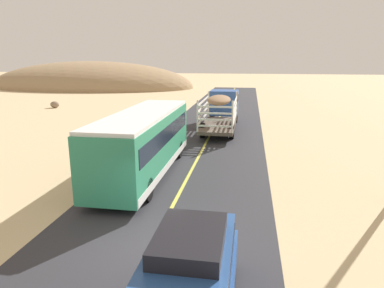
{
  "coord_description": "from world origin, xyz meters",
  "views": [
    {
      "loc": [
        2.89,
        -9.21,
        5.85
      ],
      "look_at": [
        0.0,
        8.06,
        1.42
      ],
      "focal_mm": 32.14,
      "sensor_mm": 36.0,
      "label": 1
    }
  ],
  "objects_px": {
    "suv_near": "(190,279)",
    "livestock_truck": "(222,106)",
    "bus": "(144,141)",
    "boulder_near_shoulder": "(55,105)"
  },
  "relations": [
    {
      "from": "boulder_near_shoulder",
      "to": "bus",
      "type": "bearing_deg",
      "value": -50.38
    },
    {
      "from": "bus",
      "to": "boulder_near_shoulder",
      "type": "height_order",
      "value": "bus"
    },
    {
      "from": "suv_near",
      "to": "boulder_near_shoulder",
      "type": "height_order",
      "value": "suv_near"
    },
    {
      "from": "suv_near",
      "to": "livestock_truck",
      "type": "bearing_deg",
      "value": 92.88
    },
    {
      "from": "bus",
      "to": "boulder_near_shoulder",
      "type": "bearing_deg",
      "value": 129.62
    },
    {
      "from": "boulder_near_shoulder",
      "to": "suv_near",
      "type": "bearing_deg",
      "value": -55.02
    },
    {
      "from": "suv_near",
      "to": "bus",
      "type": "height_order",
      "value": "bus"
    },
    {
      "from": "livestock_truck",
      "to": "bus",
      "type": "xyz_separation_m",
      "value": [
        -2.87,
        -13.26,
        -0.04
      ]
    },
    {
      "from": "suv_near",
      "to": "livestock_truck",
      "type": "distance_m",
      "value": 22.96
    },
    {
      "from": "suv_near",
      "to": "boulder_near_shoulder",
      "type": "bearing_deg",
      "value": 124.98
    }
  ]
}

